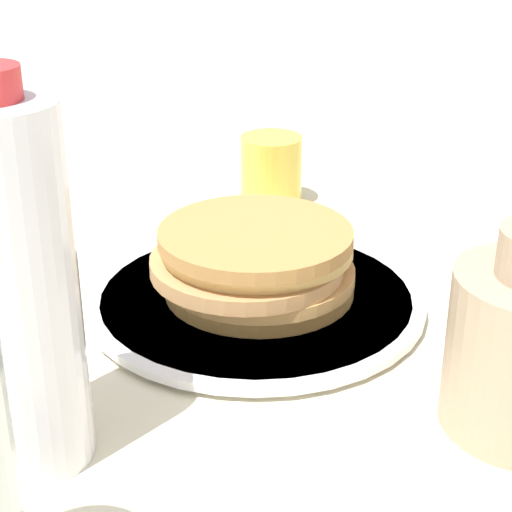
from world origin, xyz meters
TOP-DOWN VIEW (x-y plane):
  - ground_plane at (0.00, 0.00)m, footprint 4.00×4.00m
  - plate at (-0.01, 0.02)m, footprint 0.28×0.28m
  - pancake_stack at (-0.01, 0.02)m, footprint 0.17×0.17m
  - juice_glass at (0.23, 0.01)m, footprint 0.07×0.07m
  - water_bottle_mid at (-0.20, 0.16)m, footprint 0.08×0.08m

SIDE VIEW (x-z plane):
  - ground_plane at x=0.00m, z-range 0.00..0.00m
  - plate at x=-0.01m, z-range 0.00..0.01m
  - juice_glass at x=0.23m, z-range 0.00..0.07m
  - pancake_stack at x=-0.01m, z-range 0.01..0.07m
  - water_bottle_mid at x=-0.20m, z-range -0.01..0.24m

